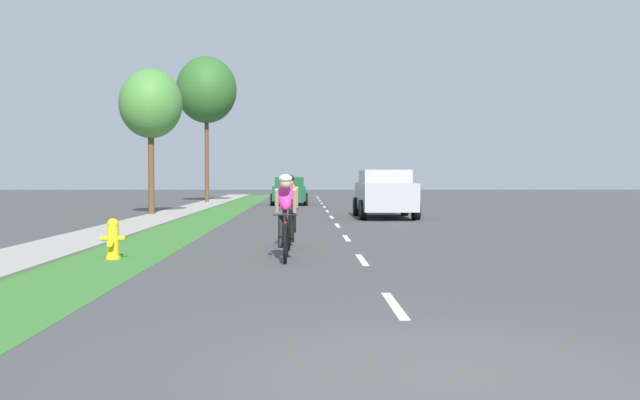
{
  "coord_description": "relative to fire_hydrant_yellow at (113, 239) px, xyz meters",
  "views": [
    {
      "loc": [
        -1.09,
        -5.44,
        1.53
      ],
      "look_at": [
        -0.59,
        15.19,
        0.86
      ],
      "focal_mm": 40.12,
      "sensor_mm": 36.0,
      "label": 1
    }
  ],
  "objects": [
    {
      "name": "sedan_dark_green",
      "position": [
        2.79,
        26.04,
        0.4
      ],
      "size": [
        1.98,
        4.3,
        1.52
      ],
      "color": "#194C2D",
      "rests_on": "ground_plane"
    },
    {
      "name": "street_tree_far",
      "position": [
        -2.15,
        29.07,
        6.26
      ],
      "size": [
        3.55,
        3.55,
        8.61
      ],
      "color": "brown",
      "rests_on": "ground_plane"
    },
    {
      "name": "grass_verge",
      "position": [
        0.0,
        12.15,
        -0.37
      ],
      "size": [
        1.87,
        70.0,
        0.01
      ],
      "primitive_type": "cube",
      "color": "#38722D",
      "rests_on": "ground_plane"
    },
    {
      "name": "cyclist_trailing",
      "position": [
        3.23,
        2.06,
        0.44
      ],
      "size": [
        0.42,
        1.72,
        1.58
      ],
      "color": "black",
      "rests_on": "ground_plane"
    },
    {
      "name": "cyclist_lead",
      "position": [
        3.21,
        -0.24,
        0.44
      ],
      "size": [
        0.42,
        1.72,
        1.58
      ],
      "color": "black",
      "rests_on": "ground_plane"
    },
    {
      "name": "fire_hydrant_yellow",
      "position": [
        0.0,
        0.0,
        0.0
      ],
      "size": [
        0.44,
        0.38,
        0.76
      ],
      "color": "yellow",
      "rests_on": "ground_plane"
    },
    {
      "name": "suv_silver",
      "position": [
        6.59,
        13.4,
        0.58
      ],
      "size": [
        2.15,
        4.7,
        1.79
      ],
      "color": "#A5A8AD",
      "rests_on": "ground_plane"
    },
    {
      "name": "ground_plane",
      "position": [
        4.61,
        12.15,
        -0.37
      ],
      "size": [
        120.0,
        120.0,
        0.0
      ],
      "primitive_type": "plane",
      "color": "#424244"
    },
    {
      "name": "lane_markings_center",
      "position": [
        4.61,
        16.15,
        -0.37
      ],
      "size": [
        0.12,
        53.13,
        0.01
      ],
      "color": "white",
      "rests_on": "ground_plane"
    },
    {
      "name": "street_tree_near",
      "position": [
        -2.53,
        15.38,
        4.05
      ],
      "size": [
        2.5,
        2.5,
        5.82
      ],
      "color": "brown",
      "rests_on": "ground_plane"
    },
    {
      "name": "sidewalk_concrete",
      "position": [
        -1.81,
        12.15,
        -0.37
      ],
      "size": [
        1.74,
        70.0,
        0.1
      ],
      "primitive_type": "cube",
      "color": "#9E998E",
      "rests_on": "ground_plane"
    }
  ]
}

